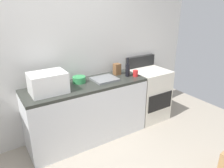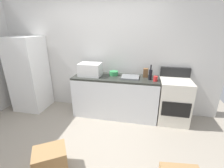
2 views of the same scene
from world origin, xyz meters
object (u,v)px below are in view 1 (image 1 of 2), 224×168
Objects in this scene: wine_bottle at (128,70)px; coffee_mug at (135,73)px; stove_oven at (148,93)px; microwave at (48,83)px; mixing_bowl at (79,80)px; knife_block at (117,69)px.

wine_bottle reaches higher than coffee_mug.
microwave reaches higher than stove_oven.
mixing_bowl is (-0.77, 0.15, -0.06)m from wine_bottle.
wine_bottle is at bearing -11.14° from mixing_bowl.
microwave is 2.42× the size of mixing_bowl.
knife_block reaches higher than mixing_bowl.
microwave is (-1.77, -0.03, 0.57)m from stove_oven.
coffee_mug is 0.53× the size of mixing_bowl.
stove_oven is at bearing 0.90° from microwave.
microwave is at bearing 175.87° from coffee_mug.
knife_block is (-0.09, 0.16, -0.02)m from wine_bottle.
coffee_mug is 0.90m from mixing_bowl.
wine_bottle is 0.78m from mixing_bowl.
stove_oven is 0.65m from coffee_mug.
microwave is 1.53× the size of wine_bottle.
microwave is 1.25m from wine_bottle.
stove_oven is 0.75m from wine_bottle.
mixing_bowl is (-1.28, 0.10, 0.48)m from stove_oven.
mixing_bowl is at bearing 168.86° from wine_bottle.
knife_block is 0.95× the size of mixing_bowl.
knife_block is (-0.19, 0.24, 0.04)m from coffee_mug.
microwave reaches higher than coffee_mug.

